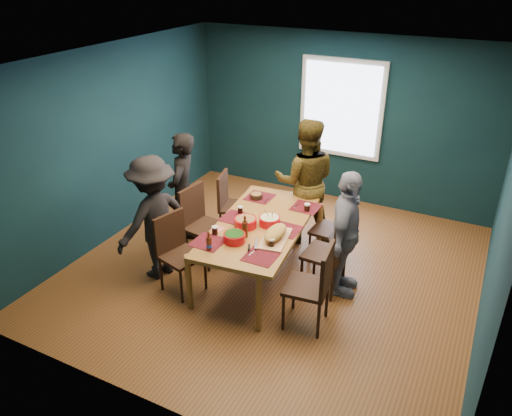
{
  "coord_description": "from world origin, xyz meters",
  "views": [
    {
      "loc": [
        2.26,
        -5.02,
        3.73
      ],
      "look_at": [
        -0.13,
        -0.27,
        1.01
      ],
      "focal_mm": 35.0,
      "sensor_mm": 36.0,
      "label": 1
    }
  ],
  "objects_px": {
    "bowl_herbs": "(234,237)",
    "chair_left_mid": "(199,219)",
    "person_back": "(305,181)",
    "bowl_dumpling": "(270,221)",
    "person_far_left": "(183,192)",
    "chair_left_far": "(230,201)",
    "cutting_board": "(275,234)",
    "person_near_left": "(154,218)",
    "bowl_salad": "(246,222)",
    "dining_table": "(260,229)",
    "person_right": "(345,235)",
    "chair_left_near": "(176,247)",
    "chair_right_near": "(316,281)",
    "chair_right_mid": "(332,249)",
    "chair_right_far": "(336,226)"
  },
  "relations": [
    {
      "from": "bowl_herbs",
      "to": "chair_left_mid",
      "type": "bearing_deg",
      "value": 146.74
    },
    {
      "from": "person_back",
      "to": "bowl_dumpling",
      "type": "height_order",
      "value": "person_back"
    },
    {
      "from": "person_far_left",
      "to": "chair_left_far",
      "type": "bearing_deg",
      "value": 122.12
    },
    {
      "from": "bowl_dumpling",
      "to": "cutting_board",
      "type": "relative_size",
      "value": 0.36
    },
    {
      "from": "person_near_left",
      "to": "cutting_board",
      "type": "relative_size",
      "value": 2.3
    },
    {
      "from": "chair_left_far",
      "to": "bowl_salad",
      "type": "xyz_separation_m",
      "value": [
        0.73,
        -0.9,
        0.27
      ]
    },
    {
      "from": "dining_table",
      "to": "bowl_salad",
      "type": "xyz_separation_m",
      "value": [
        -0.13,
        -0.14,
        0.13
      ]
    },
    {
      "from": "person_near_left",
      "to": "bowl_dumpling",
      "type": "bearing_deg",
      "value": 128.47
    },
    {
      "from": "person_right",
      "to": "bowl_dumpling",
      "type": "xyz_separation_m",
      "value": [
        -0.91,
        -0.15,
        0.04
      ]
    },
    {
      "from": "bowl_salad",
      "to": "bowl_dumpling",
      "type": "height_order",
      "value": "bowl_dumpling"
    },
    {
      "from": "chair_left_near",
      "to": "chair_right_near",
      "type": "distance_m",
      "value": 1.76
    },
    {
      "from": "dining_table",
      "to": "chair_right_mid",
      "type": "bearing_deg",
      "value": 1.55
    },
    {
      "from": "chair_left_mid",
      "to": "cutting_board",
      "type": "distance_m",
      "value": 1.3
    },
    {
      "from": "person_near_left",
      "to": "bowl_dumpling",
      "type": "xyz_separation_m",
      "value": [
        1.33,
        0.55,
        0.02
      ]
    },
    {
      "from": "chair_left_near",
      "to": "chair_right_mid",
      "type": "bearing_deg",
      "value": 39.83
    },
    {
      "from": "person_back",
      "to": "chair_right_mid",
      "type": "bearing_deg",
      "value": 104.44
    },
    {
      "from": "person_back",
      "to": "bowl_salad",
      "type": "distance_m",
      "value": 1.34
    },
    {
      "from": "dining_table",
      "to": "person_right",
      "type": "height_order",
      "value": "person_right"
    },
    {
      "from": "person_right",
      "to": "person_near_left",
      "type": "bearing_deg",
      "value": 100.34
    },
    {
      "from": "dining_table",
      "to": "bowl_salad",
      "type": "relative_size",
      "value": 7.88
    },
    {
      "from": "person_back",
      "to": "cutting_board",
      "type": "relative_size",
      "value": 2.55
    },
    {
      "from": "bowl_herbs",
      "to": "chair_right_near",
      "type": "bearing_deg",
      "value": -3.72
    },
    {
      "from": "person_back",
      "to": "cutting_board",
      "type": "bearing_deg",
      "value": 75.9
    },
    {
      "from": "chair_left_near",
      "to": "person_near_left",
      "type": "distance_m",
      "value": 0.48
    },
    {
      "from": "chair_left_near",
      "to": "chair_right_far",
      "type": "bearing_deg",
      "value": 58.18
    },
    {
      "from": "chair_left_far",
      "to": "person_near_left",
      "type": "xyz_separation_m",
      "value": [
        -0.36,
        -1.28,
        0.24
      ]
    },
    {
      "from": "bowl_salad",
      "to": "cutting_board",
      "type": "distance_m",
      "value": 0.46
    },
    {
      "from": "dining_table",
      "to": "bowl_herbs",
      "type": "xyz_separation_m",
      "value": [
        -0.08,
        -0.51,
        0.13
      ]
    },
    {
      "from": "chair_left_mid",
      "to": "bowl_herbs",
      "type": "distance_m",
      "value": 1.04
    },
    {
      "from": "chair_right_mid",
      "to": "dining_table",
      "type": "bearing_deg",
      "value": -169.45
    },
    {
      "from": "chair_right_far",
      "to": "cutting_board",
      "type": "height_order",
      "value": "chair_right_far"
    },
    {
      "from": "person_near_left",
      "to": "bowl_dumpling",
      "type": "distance_m",
      "value": 1.44
    },
    {
      "from": "person_far_left",
      "to": "person_back",
      "type": "bearing_deg",
      "value": 106.54
    },
    {
      "from": "person_far_left",
      "to": "person_right",
      "type": "height_order",
      "value": "person_far_left"
    },
    {
      "from": "dining_table",
      "to": "chair_left_near",
      "type": "bearing_deg",
      "value": -147.41
    },
    {
      "from": "person_back",
      "to": "bowl_herbs",
      "type": "height_order",
      "value": "person_back"
    },
    {
      "from": "dining_table",
      "to": "person_near_left",
      "type": "height_order",
      "value": "person_near_left"
    },
    {
      "from": "chair_right_mid",
      "to": "person_far_left",
      "type": "distance_m",
      "value": 2.22
    },
    {
      "from": "chair_left_mid",
      "to": "person_back",
      "type": "height_order",
      "value": "person_back"
    },
    {
      "from": "bowl_herbs",
      "to": "bowl_salad",
      "type": "bearing_deg",
      "value": 97.92
    },
    {
      "from": "person_right",
      "to": "bowl_herbs",
      "type": "relative_size",
      "value": 6.2
    },
    {
      "from": "person_far_left",
      "to": "dining_table",
      "type": "bearing_deg",
      "value": 62.72
    },
    {
      "from": "bowl_salad",
      "to": "bowl_herbs",
      "type": "height_order",
      "value": "same"
    },
    {
      "from": "chair_right_mid",
      "to": "bowl_salad",
      "type": "xyz_separation_m",
      "value": [
        -1.03,
        -0.26,
        0.24
      ]
    },
    {
      "from": "person_right",
      "to": "bowl_herbs",
      "type": "bearing_deg",
      "value": 115.14
    },
    {
      "from": "dining_table",
      "to": "chair_right_mid",
      "type": "xyz_separation_m",
      "value": [
        0.9,
        0.12,
        -0.1
      ]
    },
    {
      "from": "chair_left_mid",
      "to": "bowl_dumpling",
      "type": "bearing_deg",
      "value": 6.94
    },
    {
      "from": "chair_left_mid",
      "to": "chair_right_mid",
      "type": "relative_size",
      "value": 1.01
    },
    {
      "from": "chair_left_mid",
      "to": "chair_right_near",
      "type": "height_order",
      "value": "chair_left_mid"
    },
    {
      "from": "chair_left_far",
      "to": "chair_right_far",
      "type": "relative_size",
      "value": 1.03
    }
  ]
}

